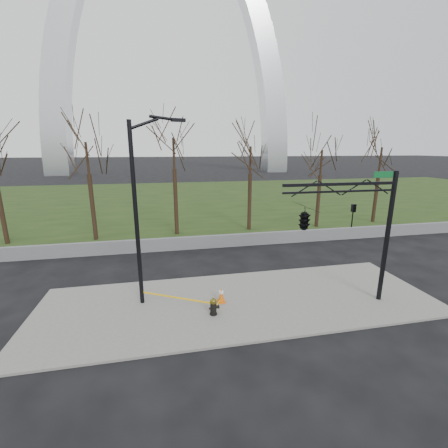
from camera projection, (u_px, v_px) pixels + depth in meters
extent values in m
plane|color=black|center=(240.00, 303.00, 13.69)|extent=(500.00, 500.00, 0.00)
cube|color=slate|center=(240.00, 302.00, 13.68)|extent=(18.00, 6.00, 0.10)
cube|color=black|center=(187.00, 198.00, 42.17)|extent=(120.00, 40.00, 0.06)
cube|color=#59595B|center=(212.00, 242.00, 21.18)|extent=(60.00, 0.30, 0.90)
cylinder|color=black|center=(213.00, 314.00, 12.53)|extent=(0.32, 0.32, 0.06)
cylinder|color=black|center=(213.00, 308.00, 12.47)|extent=(0.24, 0.24, 0.56)
cylinder|color=black|center=(218.00, 307.00, 12.51)|extent=(0.20, 0.16, 0.15)
cylinder|color=black|center=(210.00, 309.00, 12.43)|extent=(0.10, 0.10, 0.09)
cylinder|color=brown|center=(213.00, 302.00, 12.39)|extent=(0.28, 0.28, 0.06)
ellipsoid|color=brown|center=(213.00, 301.00, 12.38)|extent=(0.26, 0.26, 0.19)
cylinder|color=brown|center=(213.00, 298.00, 12.35)|extent=(0.06, 0.06, 0.07)
cube|color=#DE5D0B|center=(221.00, 301.00, 13.55)|extent=(0.36, 0.36, 0.04)
cone|color=#DE5D0B|center=(221.00, 294.00, 13.46)|extent=(0.28, 0.28, 0.66)
cylinder|color=white|center=(221.00, 292.00, 13.43)|extent=(0.21, 0.21, 0.10)
cylinder|color=black|center=(136.00, 219.00, 12.56)|extent=(0.18, 0.18, 8.00)
cylinder|color=black|center=(143.00, 124.00, 11.84)|extent=(1.25, 0.43, 0.56)
cylinder|color=black|center=(164.00, 118.00, 12.14)|extent=(1.20, 0.41, 0.22)
cube|color=black|center=(178.00, 120.00, 12.40)|extent=(0.64, 0.36, 0.14)
cylinder|color=black|center=(387.00, 239.00, 13.12)|extent=(0.20, 0.20, 6.00)
cube|color=black|center=(341.00, 184.00, 12.03)|extent=(5.00, 0.15, 0.12)
cube|color=black|center=(340.00, 191.00, 12.10)|extent=(5.00, 0.11, 0.08)
cube|color=#0C5926|center=(383.00, 175.00, 12.30)|extent=(0.90, 0.05, 0.25)
imported|color=black|center=(353.00, 216.00, 12.49)|extent=(0.17, 0.20, 1.00)
imported|color=black|center=(304.00, 218.00, 12.08)|extent=(0.54, 2.49, 1.00)
cube|color=yellow|center=(176.00, 298.00, 12.91)|extent=(3.01, 1.66, 0.08)
cube|color=yellow|center=(217.00, 304.00, 13.00)|extent=(0.53, 0.97, 0.08)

